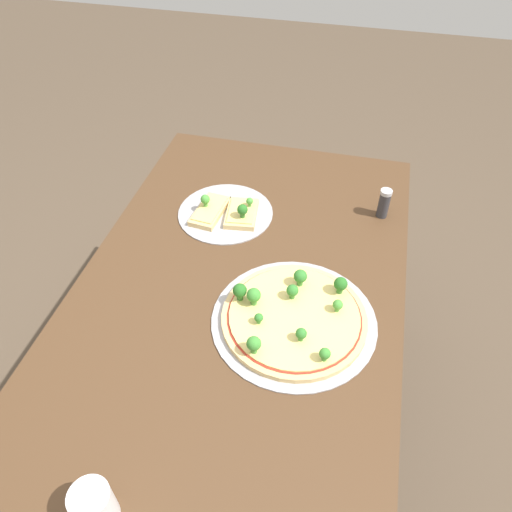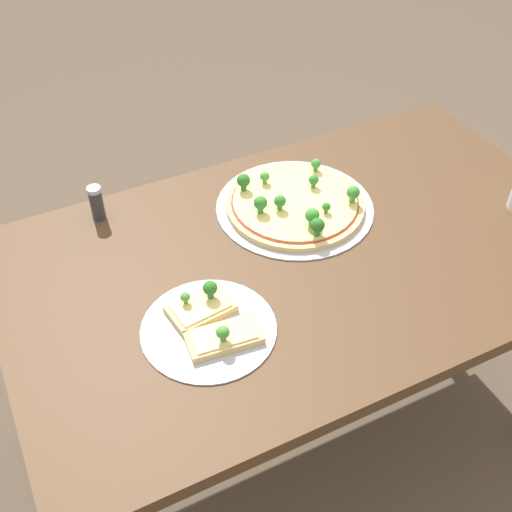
{
  "view_description": "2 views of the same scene",
  "coord_description": "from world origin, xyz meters",
  "px_view_note": "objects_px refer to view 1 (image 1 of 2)",
  "views": [
    {
      "loc": [
        0.8,
        0.24,
        1.67
      ],
      "look_at": [
        -0.12,
        0.02,
        0.75
      ],
      "focal_mm": 35.0,
      "sensor_mm": 36.0,
      "label": 1
    },
    {
      "loc": [
        -0.58,
        -0.92,
        1.74
      ],
      "look_at": [
        -0.12,
        0.02,
        0.75
      ],
      "focal_mm": 45.0,
      "sensor_mm": 36.0,
      "label": 2
    }
  ],
  "objects_px": {
    "pizza_tray_whole": "(293,317)",
    "drinking_cup": "(94,506)",
    "dining_table": "(238,315)",
    "condiment_shaker": "(384,203)",
    "pizza_tray_slice": "(226,212)"
  },
  "relations": [
    {
      "from": "pizza_tray_whole",
      "to": "drinking_cup",
      "type": "xyz_separation_m",
      "value": [
        0.51,
        -0.25,
        0.03
      ]
    },
    {
      "from": "dining_table",
      "to": "condiment_shaker",
      "type": "bearing_deg",
      "value": 139.46
    },
    {
      "from": "pizza_tray_slice",
      "to": "drinking_cup",
      "type": "distance_m",
      "value": 0.85
    },
    {
      "from": "pizza_tray_whole",
      "to": "drinking_cup",
      "type": "height_order",
      "value": "drinking_cup"
    },
    {
      "from": "pizza_tray_whole",
      "to": "dining_table",
      "type": "bearing_deg",
      "value": -110.05
    },
    {
      "from": "pizza_tray_slice",
      "to": "drinking_cup",
      "type": "height_order",
      "value": "drinking_cup"
    },
    {
      "from": "dining_table",
      "to": "pizza_tray_slice",
      "type": "height_order",
      "value": "pizza_tray_slice"
    },
    {
      "from": "dining_table",
      "to": "drinking_cup",
      "type": "distance_m",
      "value": 0.59
    },
    {
      "from": "condiment_shaker",
      "to": "pizza_tray_whole",
      "type": "bearing_deg",
      "value": -21.98
    },
    {
      "from": "dining_table",
      "to": "pizza_tray_whole",
      "type": "distance_m",
      "value": 0.19
    },
    {
      "from": "pizza_tray_whole",
      "to": "pizza_tray_slice",
      "type": "xyz_separation_m",
      "value": [
        -0.34,
        -0.26,
        -0.0
      ]
    },
    {
      "from": "pizza_tray_whole",
      "to": "drinking_cup",
      "type": "relative_size",
      "value": 4.23
    },
    {
      "from": "pizza_tray_whole",
      "to": "condiment_shaker",
      "type": "xyz_separation_m",
      "value": [
        -0.45,
        0.18,
        0.03
      ]
    },
    {
      "from": "pizza_tray_slice",
      "to": "drinking_cup",
      "type": "bearing_deg",
      "value": 0.98
    },
    {
      "from": "pizza_tray_slice",
      "to": "condiment_shaker",
      "type": "height_order",
      "value": "condiment_shaker"
    }
  ]
}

